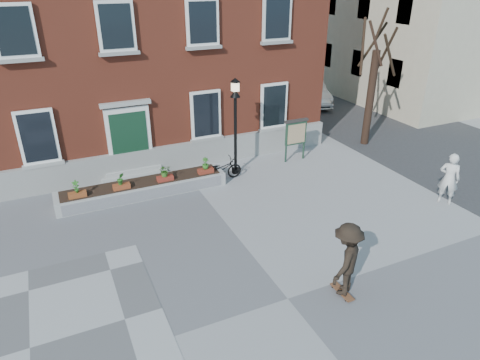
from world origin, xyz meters
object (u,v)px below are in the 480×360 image
parked_car (309,91)px  notice_board (296,133)px  bystander (449,179)px  skateboarder (346,260)px  bicycle (221,170)px  lamp_post (235,114)px

parked_car → notice_board: (-5.58, -7.53, 0.48)m
bystander → notice_board: bystander is taller
bystander → skateboarder: 6.80m
notice_board → bicycle: bearing=-172.2°
bystander → skateboarder: bearing=75.4°
bicycle → skateboarder: skateboarder is taller
parked_car → lamp_post: size_ratio=1.20×
lamp_post → skateboarder: lamp_post is taller
notice_board → parked_car: bearing=53.5°
bystander → lamp_post: lamp_post is taller
parked_car → notice_board: notice_board is taller
parked_car → lamp_post: (-8.49, -7.66, 1.76)m
parked_car → lamp_post: lamp_post is taller
bicycle → bystander: bearing=-128.9°
skateboarder → lamp_post: bearing=86.1°
bicycle → lamp_post: bearing=-65.9°
bicycle → bystander: size_ratio=0.91×
notice_board → skateboarder: bearing=-113.2°
skateboarder → bystander: bearing=21.2°
parked_car → skateboarder: size_ratio=2.28×
lamp_post → skateboarder: 8.08m
lamp_post → parked_car: bearing=42.1°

